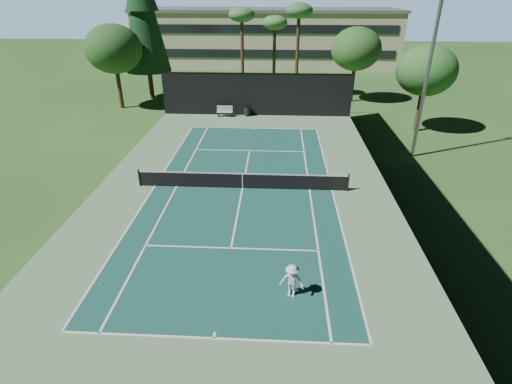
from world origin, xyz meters
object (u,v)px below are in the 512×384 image
player (292,281)px  trash_bin (247,111)px  tennis_ball_c (282,168)px  tennis_ball_d (181,162)px  tennis_ball_b (234,171)px  park_bench (225,111)px  tennis_net (242,180)px  tennis_ball_a (102,284)px

player → trash_bin: (-3.65, 25.19, -0.27)m
tennis_ball_c → tennis_ball_d: bearing=174.5°
tennis_ball_d → player: bearing=-60.8°
tennis_ball_b → tennis_ball_d: 4.16m
tennis_ball_b → tennis_ball_c: 3.26m
park_bench → trash_bin: park_bench is taller
tennis_net → tennis_ball_c: (2.41, 3.17, -0.52)m
tennis_ball_c → trash_bin: trash_bin is taller
player → tennis_ball_b: bearing=118.7°
tennis_ball_b → tennis_ball_d: size_ratio=1.09×
tennis_net → trash_bin: bearing=93.2°
player → tennis_ball_a: 7.88m
tennis_net → tennis_ball_a: tennis_net is taller
tennis_ball_c → trash_bin: 12.93m
tennis_ball_a → tennis_ball_c: 14.53m
tennis_ball_a → park_bench: 24.82m
tennis_ball_c → park_bench: (-5.43, 12.27, 0.51)m
tennis_net → tennis_ball_c: 4.02m
tennis_ball_d → trash_bin: bearing=72.0°
tennis_net → park_bench: (-3.02, 15.45, -0.01)m
tennis_ball_a → tennis_ball_d: size_ratio=1.30×
player → tennis_ball_b: (-3.56, 12.04, -0.72)m
tennis_net → tennis_ball_d: bearing=140.8°
player → park_bench: bearing=115.3°
tennis_net → tennis_ball_b: tennis_net is taller
tennis_ball_d → tennis_ball_a: bearing=-91.5°
player → tennis_ball_c: size_ratio=22.84×
player → park_bench: player is taller
park_bench → tennis_ball_b: bearing=-80.2°
tennis_ball_b → tennis_ball_c: (3.19, 0.66, 0.00)m
tennis_ball_a → trash_bin: bearing=80.5°
tennis_ball_a → park_bench: (2.06, 24.73, 0.51)m
park_bench → player: bearing=-76.9°
player → tennis_ball_d: bearing=131.5°
park_bench → trash_bin: (2.14, 0.22, -0.07)m
player → park_bench: size_ratio=1.00×
tennis_ball_a → tennis_ball_c: tennis_ball_a is taller
tennis_net → player: (2.77, -9.53, 0.19)m
tennis_ball_a → tennis_ball_b: bearing=70.0°
tennis_ball_c → park_bench: bearing=113.9°
tennis_ball_b → trash_bin: bearing=90.4°
player → tennis_ball_a: (-7.85, 0.24, -0.71)m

